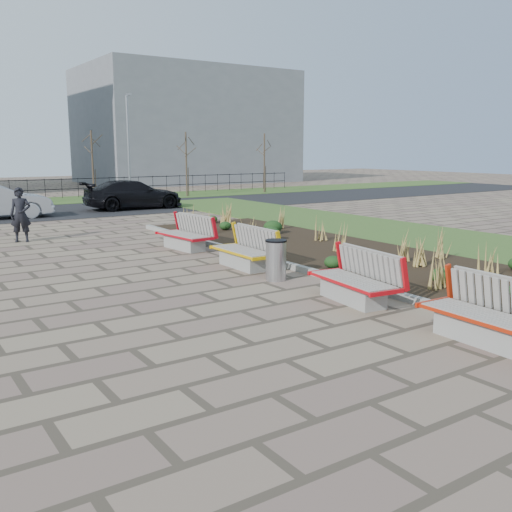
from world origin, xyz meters
TOP-DOWN VIEW (x-y plane):
  - ground at (0.00, 0.00)m, footprint 120.00×120.00m
  - planting_bed at (6.25, 5.00)m, footprint 4.50×18.00m
  - planting_curb at (3.92, 5.00)m, footprint 0.16×18.00m
  - grass_verge_near at (11.00, 5.00)m, footprint 5.00×38.00m
  - bench_a at (3.00, -1.11)m, footprint 0.98×2.13m
  - bench_b at (3.00, 1.82)m, footprint 1.15×2.19m
  - bench_c at (3.00, 5.83)m, footprint 0.92×2.11m
  - bench_d at (3.00, 9.13)m, footprint 1.11×2.18m
  - litter_bin at (2.87, 4.22)m, footprint 0.48×0.48m
  - pedestrian at (-0.75, 13.35)m, footprint 0.76×0.63m
  - car_black at (6.25, 21.12)m, footprint 5.01×2.18m
  - tree_d at (6.00, 26.50)m, footprint 1.40×1.40m
  - tree_e at (12.00, 26.50)m, footprint 1.40×1.40m
  - tree_f at (18.00, 26.50)m, footprint 1.40×1.40m
  - lamp_east at (8.00, 26.00)m, footprint 0.24×0.60m
  - building_grey at (20.00, 42.00)m, footprint 18.00×12.00m

SIDE VIEW (x-z plane):
  - ground at x=0.00m, z-range 0.00..0.00m
  - grass_verge_near at x=11.00m, z-range 0.00..0.04m
  - planting_bed at x=6.25m, z-range 0.00..0.10m
  - planting_curb at x=3.92m, z-range 0.00..0.15m
  - litter_bin at x=2.87m, z-range 0.00..0.92m
  - bench_a at x=3.00m, z-range 0.00..1.00m
  - bench_b at x=3.00m, z-range 0.00..1.00m
  - bench_c at x=3.00m, z-range 0.00..1.00m
  - bench_d at x=3.00m, z-range 0.00..1.00m
  - car_black at x=6.25m, z-range 0.02..1.46m
  - pedestrian at x=-0.75m, z-range 0.00..1.77m
  - tree_d at x=6.00m, z-range 0.04..4.04m
  - tree_e at x=12.00m, z-range 0.04..4.04m
  - tree_f at x=18.00m, z-range 0.04..4.04m
  - lamp_east at x=8.00m, z-range 0.04..6.04m
  - building_grey at x=20.00m, z-range 0.00..10.00m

